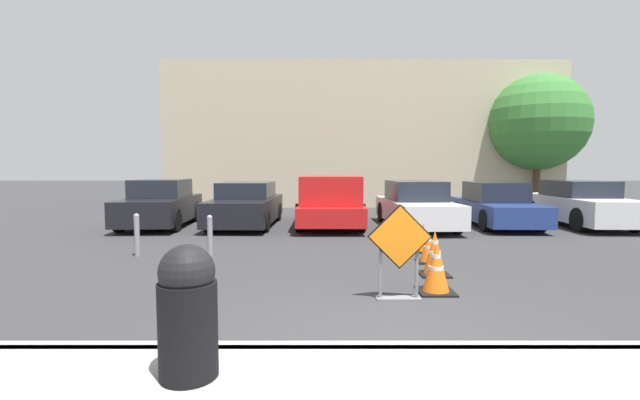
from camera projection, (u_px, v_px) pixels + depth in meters
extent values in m
plane|color=#333335|center=(343.00, 224.00, 14.20)|extent=(96.00, 96.00, 0.00)
cube|color=#999993|center=(393.00, 352.00, 4.22)|extent=(26.78, 0.20, 0.14)
cube|color=black|center=(401.00, 237.00, 6.04)|extent=(0.92, 0.02, 0.92)
cube|color=orange|center=(401.00, 237.00, 6.02)|extent=(0.87, 0.02, 0.87)
cube|color=slate|center=(399.00, 298.00, 6.15)|extent=(0.64, 0.20, 0.02)
cube|color=slate|center=(382.00, 268.00, 6.12)|extent=(0.04, 0.04, 0.91)
cube|color=slate|center=(418.00, 268.00, 6.12)|extent=(0.04, 0.04, 0.91)
cube|color=black|center=(437.00, 291.00, 6.46)|extent=(0.54, 0.54, 0.03)
cone|color=orange|center=(437.00, 267.00, 6.43)|extent=(0.40, 0.40, 0.72)
cylinder|color=white|center=(438.00, 257.00, 6.42)|extent=(0.12, 0.12, 0.06)
cylinder|color=white|center=(437.00, 268.00, 6.44)|extent=(0.22, 0.22, 0.06)
cube|color=black|center=(435.00, 274.00, 7.51)|extent=(0.51, 0.51, 0.03)
cone|color=orange|center=(436.00, 252.00, 7.48)|extent=(0.38, 0.38, 0.76)
cylinder|color=white|center=(436.00, 242.00, 7.47)|extent=(0.12, 0.12, 0.07)
cylinder|color=white|center=(436.00, 253.00, 7.48)|extent=(0.21, 0.21, 0.07)
cube|color=black|center=(429.00, 262.00, 8.52)|extent=(0.45, 0.45, 0.03)
cone|color=orange|center=(430.00, 246.00, 8.50)|extent=(0.34, 0.34, 0.58)
cylinder|color=white|center=(430.00, 240.00, 8.49)|extent=(0.11, 0.11, 0.05)
cylinder|color=white|center=(430.00, 247.00, 8.50)|extent=(0.19, 0.19, 0.05)
cube|color=black|center=(424.00, 251.00, 9.56)|extent=(0.39, 0.39, 0.03)
cone|color=orange|center=(424.00, 237.00, 9.54)|extent=(0.29, 0.29, 0.63)
cylinder|color=white|center=(424.00, 231.00, 9.53)|extent=(0.09, 0.09, 0.06)
cylinder|color=white|center=(424.00, 237.00, 9.54)|extent=(0.16, 0.16, 0.06)
cube|color=black|center=(162.00, 209.00, 13.71)|extent=(1.97, 4.11, 0.75)
cube|color=#1E232D|center=(162.00, 188.00, 13.76)|extent=(1.64, 1.93, 0.57)
cylinder|color=black|center=(177.00, 220.00, 12.53)|extent=(0.24, 0.70, 0.69)
cylinder|color=black|center=(121.00, 221.00, 12.45)|extent=(0.24, 0.70, 0.69)
cylinder|color=black|center=(197.00, 212.00, 15.02)|extent=(0.24, 0.70, 0.69)
cylinder|color=black|center=(150.00, 212.00, 14.93)|extent=(0.24, 0.70, 0.69)
cube|color=black|center=(247.00, 209.00, 13.89)|extent=(1.98, 4.45, 0.73)
cube|color=#1E232D|center=(248.00, 190.00, 13.95)|extent=(1.68, 2.07, 0.51)
cylinder|color=black|center=(267.00, 221.00, 12.52)|extent=(0.22, 0.63, 0.62)
cylinder|color=black|center=(210.00, 221.00, 12.58)|extent=(0.22, 0.63, 0.62)
cylinder|color=black|center=(279.00, 212.00, 15.24)|extent=(0.22, 0.63, 0.62)
cylinder|color=black|center=(232.00, 212.00, 15.29)|extent=(0.22, 0.63, 0.62)
cube|color=red|center=(331.00, 209.00, 14.14)|extent=(1.99, 5.22, 0.55)
cube|color=red|center=(331.00, 190.00, 12.92)|extent=(1.82, 2.09, 0.85)
cube|color=red|center=(330.00, 191.00, 16.34)|extent=(1.87, 0.11, 0.45)
cube|color=red|center=(357.00, 193.00, 15.13)|extent=(0.11, 2.50, 0.45)
cube|color=red|center=(304.00, 193.00, 15.15)|extent=(0.11, 2.50, 0.45)
cylinder|color=black|center=(362.00, 218.00, 12.58)|extent=(0.24, 0.83, 0.83)
cylinder|color=black|center=(301.00, 218.00, 12.59)|extent=(0.24, 0.83, 0.83)
cylinder|color=black|center=(355.00, 208.00, 15.70)|extent=(0.24, 0.83, 0.83)
cylinder|color=black|center=(305.00, 208.00, 15.71)|extent=(0.24, 0.83, 0.83)
cube|color=white|center=(417.00, 211.00, 13.49)|extent=(1.96, 4.52, 0.67)
cube|color=#1E232D|center=(416.00, 191.00, 13.55)|extent=(1.65, 2.11, 0.61)
cylinder|color=black|center=(458.00, 222.00, 12.16)|extent=(0.23, 0.70, 0.69)
cylinder|color=black|center=(401.00, 222.00, 12.09)|extent=(0.23, 0.70, 0.69)
cylinder|color=black|center=(430.00, 212.00, 14.91)|extent=(0.23, 0.70, 0.69)
cylinder|color=black|center=(383.00, 212.00, 14.84)|extent=(0.23, 0.70, 0.69)
cube|color=navy|center=(497.00, 211.00, 13.97)|extent=(1.94, 4.66, 0.61)
cube|color=#1E232D|center=(496.00, 192.00, 14.03)|extent=(1.62, 2.18, 0.62)
cylinder|color=black|center=(542.00, 221.00, 12.52)|extent=(0.23, 0.66, 0.66)
cylinder|color=black|center=(487.00, 221.00, 12.60)|extent=(0.23, 0.66, 0.66)
cylinder|color=black|center=(505.00, 211.00, 15.36)|extent=(0.23, 0.66, 0.66)
cylinder|color=black|center=(460.00, 211.00, 15.43)|extent=(0.23, 0.66, 0.66)
cube|color=silver|center=(581.00, 208.00, 13.89)|extent=(1.94, 4.73, 0.75)
cube|color=#1E232D|center=(580.00, 188.00, 13.96)|extent=(1.63, 2.20, 0.52)
cylinder|color=black|center=(637.00, 220.00, 12.43)|extent=(0.23, 0.72, 0.72)
cylinder|color=black|center=(580.00, 220.00, 12.50)|extent=(0.23, 0.72, 0.72)
cylinder|color=black|center=(581.00, 210.00, 15.32)|extent=(0.23, 0.72, 0.72)
cylinder|color=black|center=(535.00, 210.00, 15.38)|extent=(0.23, 0.72, 0.72)
cylinder|color=black|center=(189.00, 329.00, 3.56)|extent=(0.49, 0.49, 0.80)
sphere|color=black|center=(188.00, 272.00, 3.52)|extent=(0.46, 0.46, 0.46)
cylinder|color=gray|center=(211.00, 237.00, 9.09)|extent=(0.11, 0.11, 0.83)
sphere|color=gray|center=(211.00, 218.00, 9.06)|extent=(0.12, 0.12, 0.12)
cylinder|color=gray|center=(138.00, 236.00, 9.09)|extent=(0.11, 0.11, 0.86)
sphere|color=gray|center=(138.00, 216.00, 9.06)|extent=(0.12, 0.12, 0.12)
cube|color=beige|center=(361.00, 138.00, 22.42)|extent=(19.02, 5.00, 6.87)
cylinder|color=#513823|center=(537.00, 183.00, 19.65)|extent=(0.32, 0.32, 2.32)
sphere|color=#387A33|center=(540.00, 122.00, 19.44)|extent=(4.35, 4.35, 4.35)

